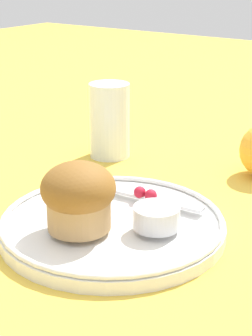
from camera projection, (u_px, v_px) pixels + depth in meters
ground_plane at (121, 235)px, 0.62m from camera, size 3.00×3.00×0.00m
plate at (112, 225)px, 0.62m from camera, size 0.25×0.25×0.02m
muffin at (78, 196)px, 0.58m from camera, size 0.08×0.08×0.07m
cream_ramekin at (156, 216)px, 0.59m from camera, size 0.05×0.05×0.02m
berry_pair at (145, 194)px, 0.66m from camera, size 0.03×0.01×0.01m
butter_knife at (140, 195)px, 0.67m from camera, size 0.16×0.03×0.00m
juice_glass at (110, 120)px, 0.84m from camera, size 0.06×0.06×0.11m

